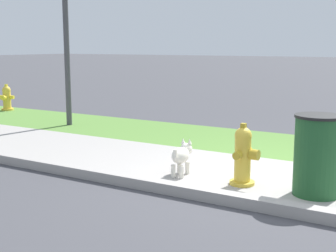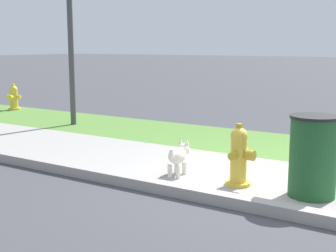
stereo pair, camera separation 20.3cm
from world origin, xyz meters
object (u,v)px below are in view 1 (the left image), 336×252
Objects in this scene: fire_hydrant_across_street at (7,98)px; fire_hydrant_at_driveway at (243,156)px; small_white_dog at (182,155)px; trash_bin at (318,156)px.

fire_hydrant_at_driveway reaches higher than fire_hydrant_across_street.
fire_hydrant_at_driveway is 0.81m from small_white_dog.
small_white_dog is at bearing 137.26° from fire_hydrant_across_street.
fire_hydrant_across_street is 8.67m from trash_bin.
trash_bin reaches higher than fire_hydrant_across_street.
small_white_dog is (6.57, -2.90, -0.05)m from fire_hydrant_across_street.
fire_hydrant_across_street is 7.18m from small_white_dog.
fire_hydrant_at_driveway is at bearing -176.38° from trash_bin.
trash_bin is (1.62, 0.05, 0.18)m from small_white_dog.
fire_hydrant_across_street is 0.89× the size of fire_hydrant_at_driveway.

